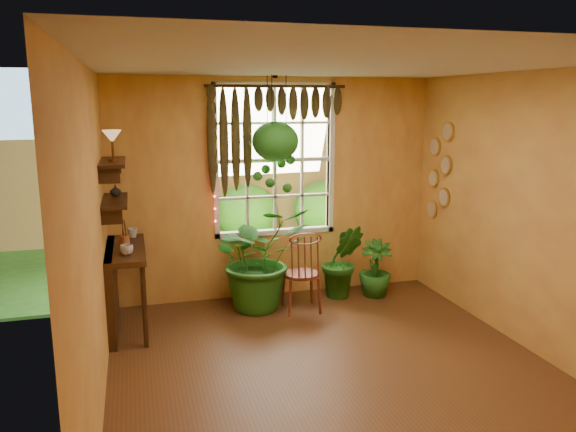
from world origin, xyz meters
The scene contains 23 objects.
floor centered at (0.00, 0.00, 0.00)m, with size 4.50×4.50×0.00m, color #553318.
ceiling centered at (0.00, 0.00, 2.70)m, with size 4.50×4.50×0.00m, color silver.
wall_back centered at (0.00, 2.25, 1.35)m, with size 4.00×4.00×0.00m, color #EAB74F.
wall_left centered at (-2.00, 0.00, 1.35)m, with size 4.50×4.50×0.00m, color #EAB74F.
wall_right centered at (2.00, 0.00, 1.35)m, with size 4.50×4.50×0.00m, color #EAB74F.
window centered at (0.00, 2.28, 1.70)m, with size 1.52×0.10×1.86m.
valance_vine centered at (-0.08, 2.16, 2.28)m, with size 1.70×0.12×1.10m.
string_lights centered at (-0.76, 2.19, 1.75)m, with size 0.03×0.03×1.54m, color #FF2633, non-canonical shape.
wall_plates centered at (1.98, 1.79, 1.55)m, with size 0.04×0.32×1.10m, color #FFF5D0, non-canonical shape.
counter_ledge centered at (-1.91, 1.60, 0.55)m, with size 0.40×1.20×0.90m.
shelf_lower centered at (-1.88, 1.60, 1.40)m, with size 0.25×0.90×0.04m, color #3D2510.
shelf_upper centered at (-1.88, 1.60, 1.80)m, with size 0.25×0.90×0.04m, color #3D2510.
backyard centered at (0.24, 6.87, 1.28)m, with size 14.00×10.00×12.00m.
windsor_chair centered at (0.14, 1.58, 0.32)m, with size 0.43×0.46×1.11m.
potted_plant_left centered at (-0.31, 1.81, 0.62)m, with size 1.11×0.96×1.24m, color #165418.
potted_plant_mid centered at (0.77, 1.91, 0.46)m, with size 0.51×0.41×0.93m, color #165418.
potted_plant_right centered at (1.18, 1.83, 0.36)m, with size 0.40×0.40×0.71m, color #165418.
hanging_basket centered at (-0.07, 1.97, 1.90)m, with size 0.54×0.54×1.35m.
cup_a centered at (-1.78, 1.29, 0.95)m, with size 0.13×0.13×0.10m, color silver.
cup_b centered at (-1.72, 2.03, 0.95)m, with size 0.11×0.11×0.10m, color beige.
brush_jar centered at (-1.80, 1.61, 1.04)m, with size 0.10×0.10×0.37m.
shelf_vase centered at (-1.87, 1.81, 1.48)m, with size 0.11×0.11×0.12m, color #B2AD99.
tiffany_lamp centered at (-1.86, 1.46, 2.05)m, with size 0.19×0.19×0.31m.
Camera 1 is at (-1.68, -4.37, 2.41)m, focal length 35.00 mm.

